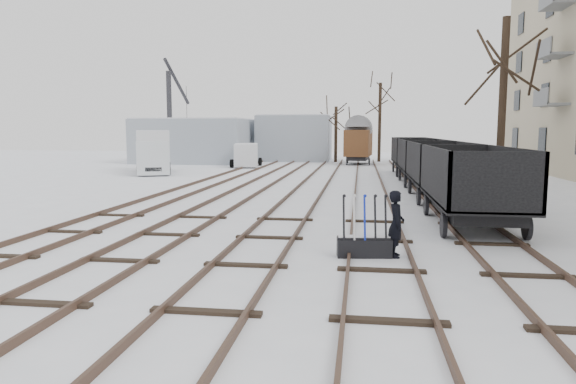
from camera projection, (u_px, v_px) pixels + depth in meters
name	position (u px, v px, depth m)	size (l,w,h in m)	color
ground	(246.00, 266.00, 11.50)	(120.00, 120.00, 0.00)	white
tracks	(308.00, 191.00, 24.93)	(13.90, 52.00, 0.16)	black
shed_left	(195.00, 140.00, 48.44)	(10.00, 8.00, 4.10)	#959DA9
shed_right	(295.00, 138.00, 51.10)	(7.00, 6.00, 4.50)	#959DA9
ground_frame	(364.00, 245.00, 12.35)	(1.34, 0.58, 1.49)	black
worker	(396.00, 224.00, 12.28)	(0.59, 0.39, 1.61)	black
freight_wagon_a	(471.00, 196.00, 16.23)	(2.45, 6.13, 2.50)	black
freight_wagon_b	(440.00, 178.00, 22.53)	(2.45, 6.13, 2.50)	black
freight_wagon_c	(423.00, 167.00, 28.82)	(2.45, 6.13, 2.50)	black
freight_wagon_d	(412.00, 160.00, 35.11)	(2.45, 6.13, 2.50)	black
box_van_wagon	(358.00, 142.00, 45.45)	(2.74, 4.60, 3.36)	black
lorry	(153.00, 151.00, 36.35)	(3.72, 6.95, 3.02)	black
panel_van	(246.00, 155.00, 42.41)	(2.69, 4.62, 1.91)	silver
crane	(171.00, 137.00, 46.03)	(1.94, 5.42, 9.26)	#29292E
tree_near	(502.00, 114.00, 19.95)	(0.30, 0.30, 7.34)	black
tree_far_left	(336.00, 134.00, 48.58)	(0.30, 0.30, 5.22)	black
tree_far_right	(380.00, 123.00, 48.79)	(0.30, 0.30, 7.46)	black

